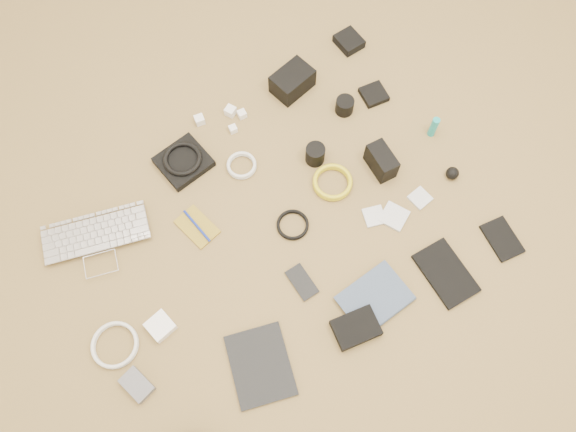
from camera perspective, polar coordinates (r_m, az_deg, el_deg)
laptop at (r=1.92m, az=-18.68°, el=-3.03°), size 0.41×0.35×0.03m
headphone_pouch at (r=1.98m, az=-10.56°, el=5.43°), size 0.17×0.16×0.03m
headphones at (r=1.96m, az=-10.67°, el=5.75°), size 0.16×0.16×0.02m
charger_a at (r=2.06m, az=-8.97°, el=9.62°), size 0.04×0.04×0.03m
charger_b at (r=2.06m, az=-5.87°, el=10.55°), size 0.04×0.04×0.03m
charger_c at (r=2.06m, az=-4.70°, el=10.27°), size 0.03×0.03×0.03m
charger_d at (r=2.03m, az=-5.60°, el=8.79°), size 0.03×0.03×0.02m
dslr_camera at (r=2.10m, az=0.44°, el=13.53°), size 0.16×0.12×0.08m
lens_pouch at (r=2.25m, az=6.21°, el=17.23°), size 0.09×0.10×0.03m
notebook_olive at (r=1.88m, az=-9.22°, el=-1.08°), size 0.11×0.15×0.01m
pen_blue at (r=1.87m, az=-9.25°, el=-0.99°), size 0.01×0.14×0.01m
cable_white_a at (r=1.96m, az=-4.72°, el=5.06°), size 0.13×0.13×0.01m
lens_a at (r=1.94m, az=2.78°, el=6.29°), size 0.07×0.07×0.07m
lens_b at (r=2.06m, az=5.77°, el=11.09°), size 0.09×0.09×0.06m
card_reader at (r=2.12m, az=8.71°, el=12.11°), size 0.10×0.10×0.02m
power_brick at (r=1.79m, az=-12.84°, el=-10.86°), size 0.08×0.08×0.03m
cable_white_b at (r=1.83m, az=-17.13°, el=-12.44°), size 0.17×0.17×0.01m
cable_black at (r=1.86m, az=0.48°, el=-0.96°), size 0.12×0.12×0.01m
cable_yellow at (r=1.92m, az=4.53°, el=3.34°), size 0.14×0.14×0.02m
flash at (r=1.94m, az=9.46°, el=5.52°), size 0.08×0.13×0.09m
lens_cleaner at (r=2.05m, az=14.57°, el=8.75°), size 0.03×0.03×0.09m
battery_charger at (r=1.78m, az=-15.09°, el=-16.22°), size 0.08×0.10×0.03m
tablet at (r=1.74m, az=-2.82°, el=-14.91°), size 0.25×0.27×0.01m
phone at (r=1.80m, az=1.42°, el=-6.73°), size 0.07×0.12×0.01m
filter_case_left at (r=1.89m, az=8.74°, el=-0.03°), size 0.09×0.09×0.01m
filter_case_mid at (r=1.90m, az=10.72°, el=-0.04°), size 0.11×0.11×0.01m
filter_case_right at (r=1.95m, az=13.26°, el=1.79°), size 0.07×0.07×0.01m
air_blower at (r=2.00m, az=16.36°, el=4.19°), size 0.06×0.06×0.04m
drive_case at (r=1.76m, az=6.91°, el=-11.22°), size 0.16×0.13×0.03m
paperback at (r=1.79m, az=10.40°, el=-10.19°), size 0.21×0.16×0.02m
notebook_black_a at (r=1.87m, az=15.74°, el=-5.61°), size 0.15×0.22×0.01m
notebook_black_b at (r=1.97m, az=20.92°, el=-2.18°), size 0.12×0.16×0.01m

